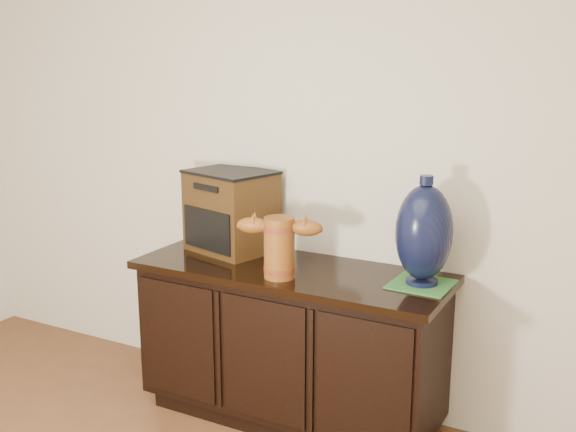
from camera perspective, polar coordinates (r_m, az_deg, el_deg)
The scene contains 6 objects.
sideboard at distance 3.22m, azimuth 0.21°, elevation -10.66°, with size 1.46×0.56×0.75m.
terracotta_vessel at distance 2.92m, azimuth -0.74°, elevation -2.37°, with size 0.38×0.18×0.27m.
tv_radio at distance 3.33m, azimuth -4.83°, elevation 0.43°, with size 0.47×0.42×0.40m.
green_mat at distance 2.92m, azimuth 11.23°, elevation -5.68°, with size 0.25×0.25×0.01m, color #326F32.
lamp_base at distance 2.85m, azimuth 11.44°, elevation -1.43°, with size 0.25×0.25×0.46m.
spray_can at distance 3.16m, azimuth -0.22°, elevation -2.38°, with size 0.06×0.06×0.17m.
Camera 1 is at (1.38, -0.37, 1.70)m, focal length 42.00 mm.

